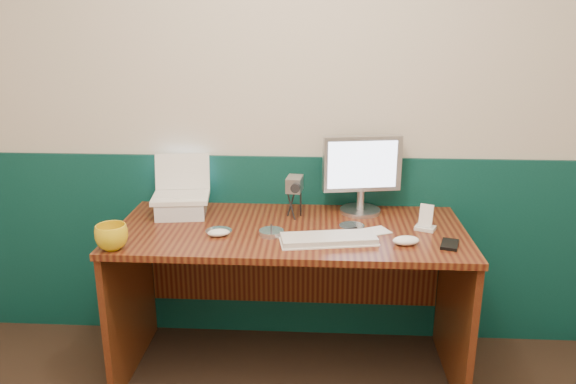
# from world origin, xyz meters

# --- Properties ---
(back_wall) EXTENTS (3.50, 0.04, 2.50)m
(back_wall) POSITION_xyz_m (0.00, 1.75, 1.25)
(back_wall) COLOR beige
(back_wall) RESTS_ON ground
(wainscot) EXTENTS (3.48, 0.02, 1.00)m
(wainscot) POSITION_xyz_m (0.00, 1.74, 0.50)
(wainscot) COLOR #07332E
(wainscot) RESTS_ON ground
(desk) EXTENTS (1.60, 0.70, 0.75)m
(desk) POSITION_xyz_m (-0.03, 1.38, 0.38)
(desk) COLOR #3C120A
(desk) RESTS_ON ground
(laptop_riser) EXTENTS (0.26, 0.23, 0.08)m
(laptop_riser) POSITION_xyz_m (-0.56, 1.52, 0.79)
(laptop_riser) COLOR silver
(laptop_riser) RESTS_ON desk
(laptop) EXTENTS (0.29, 0.24, 0.22)m
(laptop) POSITION_xyz_m (-0.56, 1.52, 0.94)
(laptop) COLOR white
(laptop) RESTS_ON laptop_riser
(monitor) EXTENTS (0.39, 0.17, 0.38)m
(monitor) POSITION_xyz_m (0.31, 1.62, 0.94)
(monitor) COLOR #B7B6BB
(monitor) RESTS_ON desk
(keyboard) EXTENTS (0.42, 0.20, 0.02)m
(keyboard) POSITION_xyz_m (0.15, 1.22, 0.76)
(keyboard) COLOR silver
(keyboard) RESTS_ON desk
(mouse_right) EXTENTS (0.13, 0.09, 0.04)m
(mouse_right) POSITION_xyz_m (0.48, 1.21, 0.77)
(mouse_right) COLOR white
(mouse_right) RESTS_ON desk
(mouse_left) EXTENTS (0.11, 0.08, 0.03)m
(mouse_left) POSITION_xyz_m (-0.34, 1.26, 0.77)
(mouse_left) COLOR white
(mouse_left) RESTS_ON desk
(mug) EXTENTS (0.17, 0.17, 0.11)m
(mug) POSITION_xyz_m (-0.75, 1.09, 0.80)
(mug) COLOR gold
(mug) RESTS_ON desk
(camcorder) EXTENTS (0.10, 0.14, 0.20)m
(camcorder) POSITION_xyz_m (-0.01, 1.53, 0.85)
(camcorder) COLOR #A9A8AD
(camcorder) RESTS_ON desk
(cd_spindle) EXTENTS (0.11, 0.11, 0.02)m
(cd_spindle) POSITION_xyz_m (-0.10, 1.29, 0.76)
(cd_spindle) COLOR silver
(cd_spindle) RESTS_ON desk
(cd_loose_a) EXTENTS (0.12, 0.12, 0.00)m
(cd_loose_a) POSITION_xyz_m (-0.35, 1.33, 0.75)
(cd_loose_a) COLOR silver
(cd_loose_a) RESTS_ON desk
(cd_loose_b) EXTENTS (0.12, 0.12, 0.00)m
(cd_loose_b) POSITION_xyz_m (0.26, 1.43, 0.75)
(cd_loose_b) COLOR silver
(cd_loose_b) RESTS_ON desk
(pen) EXTENTS (0.12, 0.07, 0.01)m
(pen) POSITION_xyz_m (0.22, 1.36, 0.75)
(pen) COLOR black
(pen) RESTS_ON desk
(papers) EXTENTS (0.18, 0.15, 0.00)m
(papers) POSITION_xyz_m (0.35, 1.35, 0.75)
(papers) COLOR white
(papers) RESTS_ON desk
(dock) EXTENTS (0.11, 0.10, 0.02)m
(dock) POSITION_xyz_m (0.59, 1.40, 0.76)
(dock) COLOR silver
(dock) RESTS_ON desk
(music_player) EXTENTS (0.07, 0.05, 0.10)m
(music_player) POSITION_xyz_m (0.59, 1.40, 0.82)
(music_player) COLOR white
(music_player) RESTS_ON dock
(pda) EXTENTS (0.10, 0.13, 0.01)m
(pda) POSITION_xyz_m (0.66, 1.21, 0.76)
(pda) COLOR black
(pda) RESTS_ON desk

